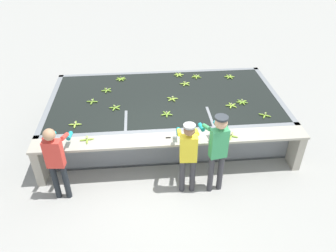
# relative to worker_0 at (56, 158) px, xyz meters

# --- Properties ---
(ground_plane) EXTENTS (80.00, 80.00, 0.00)m
(ground_plane) POSITION_rel_worker_0_xyz_m (2.16, 0.26, -0.96)
(ground_plane) COLOR #999993
(ground_plane) RESTS_ON ground
(wash_tank) EXTENTS (5.55, 2.94, 0.89)m
(wash_tank) POSITION_rel_worker_0_xyz_m (2.16, 2.18, -0.52)
(wash_tank) COLOR gray
(wash_tank) RESTS_ON ground
(work_ledge) EXTENTS (5.55, 0.45, 0.89)m
(work_ledge) POSITION_rel_worker_0_xyz_m (2.16, 0.49, -0.30)
(work_ledge) COLOR #A8A393
(work_ledge) RESTS_ON ground
(worker_0) EXTENTS (0.45, 0.72, 1.61)m
(worker_0) POSITION_rel_worker_0_xyz_m (0.00, 0.00, 0.00)
(worker_0) COLOR #1E2328
(worker_0) RESTS_ON ground
(worker_1) EXTENTS (0.43, 0.72, 1.58)m
(worker_1) POSITION_rel_worker_0_xyz_m (2.42, -0.04, -0.01)
(worker_1) COLOR #38383D
(worker_1) RESTS_ON ground
(worker_2) EXTENTS (0.48, 0.75, 1.73)m
(worker_2) POSITION_rel_worker_0_xyz_m (2.96, -0.07, 0.10)
(worker_2) COLOR #38383D
(worker_2) RESTS_ON ground
(banana_bunch_floating_0) EXTENTS (0.28, 0.28, 0.08)m
(banana_bunch_floating_0) POSITION_rel_worker_0_xyz_m (0.18, 1.14, -0.05)
(banana_bunch_floating_0) COLOR #9EC642
(banana_bunch_floating_0) RESTS_ON wash_tank
(banana_bunch_floating_1) EXTENTS (0.27, 0.28, 0.08)m
(banana_bunch_floating_1) POSITION_rel_worker_0_xyz_m (3.66, 1.61, -0.05)
(banana_bunch_floating_1) COLOR #93BC3D
(banana_bunch_floating_1) RESTS_ON wash_tank
(banana_bunch_floating_2) EXTENTS (0.26, 0.26, 0.08)m
(banana_bunch_floating_2) POSITION_rel_worker_0_xyz_m (4.29, 1.14, -0.05)
(banana_bunch_floating_2) COLOR #7FAD33
(banana_bunch_floating_2) RESTS_ON wash_tank
(banana_bunch_floating_3) EXTENTS (0.27, 0.28, 0.08)m
(banana_bunch_floating_3) POSITION_rel_worker_0_xyz_m (0.99, 1.76, -0.05)
(banana_bunch_floating_3) COLOR #75A333
(banana_bunch_floating_3) RESTS_ON wash_tank
(banana_bunch_floating_4) EXTENTS (0.27, 0.28, 0.08)m
(banana_bunch_floating_4) POSITION_rel_worker_0_xyz_m (3.95, 1.75, -0.05)
(banana_bunch_floating_4) COLOR #75A333
(banana_bunch_floating_4) RESTS_ON wash_tank
(banana_bunch_floating_5) EXTENTS (0.27, 0.27, 0.08)m
(banana_bunch_floating_5) POSITION_rel_worker_0_xyz_m (3.10, 3.19, -0.05)
(banana_bunch_floating_5) COLOR #8CB738
(banana_bunch_floating_5) RESTS_ON wash_tank
(banana_bunch_floating_6) EXTENTS (0.28, 0.26, 0.08)m
(banana_bunch_floating_6) POSITION_rel_worker_0_xyz_m (2.64, 3.35, -0.05)
(banana_bunch_floating_6) COLOR #9EC642
(banana_bunch_floating_6) RESTS_ON wash_tank
(banana_bunch_floating_7) EXTENTS (0.28, 0.28, 0.08)m
(banana_bunch_floating_7) POSITION_rel_worker_0_xyz_m (1.08, 3.24, -0.05)
(banana_bunch_floating_7) COLOR #7FAD33
(banana_bunch_floating_7) RESTS_ON wash_tank
(banana_bunch_floating_8) EXTENTS (0.27, 0.27, 0.08)m
(banana_bunch_floating_8) POSITION_rel_worker_0_xyz_m (0.74, 2.62, -0.05)
(banana_bunch_floating_8) COLOR #75A333
(banana_bunch_floating_8) RESTS_ON wash_tank
(banana_bunch_floating_9) EXTENTS (0.27, 0.28, 0.08)m
(banana_bunch_floating_9) POSITION_rel_worker_0_xyz_m (2.33, 2.05, -0.05)
(banana_bunch_floating_9) COLOR #93BC3D
(banana_bunch_floating_9) RESTS_ON wash_tank
(banana_bunch_floating_10) EXTENTS (0.28, 0.27, 0.08)m
(banana_bunch_floating_10) POSITION_rel_worker_0_xyz_m (2.14, 1.38, -0.05)
(banana_bunch_floating_10) COLOR #75A333
(banana_bunch_floating_10) RESTS_ON wash_tank
(banana_bunch_floating_11) EXTENTS (0.27, 0.27, 0.08)m
(banana_bunch_floating_11) POSITION_rel_worker_0_xyz_m (2.74, 2.80, -0.05)
(banana_bunch_floating_11) COLOR #9EC642
(banana_bunch_floating_11) RESTS_ON wash_tank
(banana_bunch_floating_12) EXTENTS (0.28, 0.27, 0.08)m
(banana_bunch_floating_12) POSITION_rel_worker_0_xyz_m (3.99, 3.11, -0.05)
(banana_bunch_floating_12) COLOR #8CB738
(banana_bunch_floating_12) RESTS_ON wash_tank
(banana_bunch_floating_13) EXTENTS (0.28, 0.28, 0.08)m
(banana_bunch_floating_13) POSITION_rel_worker_0_xyz_m (0.43, 2.09, -0.05)
(banana_bunch_floating_13) COLOR #75A333
(banana_bunch_floating_13) RESTS_ON wash_tank
(banana_bunch_ledge_0) EXTENTS (0.27, 0.27, 0.08)m
(banana_bunch_ledge_0) POSITION_rel_worker_0_xyz_m (3.36, 0.44, -0.05)
(banana_bunch_ledge_0) COLOR #93BC3D
(banana_bunch_ledge_0) RESTS_ON work_ledge
(banana_bunch_ledge_1) EXTENTS (0.28, 0.28, 0.08)m
(banana_bunch_ledge_1) POSITION_rel_worker_0_xyz_m (0.49, 0.57, -0.05)
(banana_bunch_ledge_1) COLOR #8CB738
(banana_bunch_ledge_1) RESTS_ON work_ledge
(knife_0) EXTENTS (0.35, 0.04, 0.02)m
(knife_0) POSITION_rel_worker_0_xyz_m (2.17, 0.50, -0.06)
(knife_0) COLOR silver
(knife_0) RESTS_ON work_ledge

